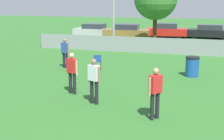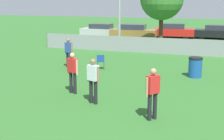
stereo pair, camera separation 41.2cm
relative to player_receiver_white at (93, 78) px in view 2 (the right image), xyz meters
name	(u,v)px [view 2 (the right image)]	position (x,y,z in m)	size (l,w,h in m)	color
fence_backline	(181,47)	(1.75, 11.36, -0.40)	(20.69, 0.07, 1.21)	gray
player_receiver_white	(93,78)	(0.00, 0.00, 0.00)	(0.53, 0.34, 1.65)	black
player_thrower_red	(153,90)	(2.32, -0.84, 0.00)	(0.42, 0.46, 1.65)	black
player_defender_red	(73,70)	(-1.25, 0.91, 0.00)	(0.53, 0.34, 1.65)	black
spectator_in_blue	(69,51)	(-3.60, 5.21, -0.02)	(0.52, 0.32, 1.62)	#191933
folding_chair_sideline	(101,61)	(-1.79, 5.37, -0.47)	(0.52, 0.52, 0.80)	#333338
trash_bin	(195,67)	(3.15, 5.24, -0.46)	(0.67, 0.67, 0.98)	#194C99
parked_car_silver	(101,30)	(-7.06, 19.24, -0.29)	(4.04, 1.81, 1.33)	black
parked_car_tan	(133,32)	(-3.61, 18.81, -0.26)	(4.42, 2.11, 1.40)	black
parked_car_red	(174,31)	(-0.12, 21.01, -0.26)	(4.04, 2.06, 1.40)	black
parked_car_dark	(218,32)	(4.01, 21.39, -0.30)	(4.49, 2.14, 1.33)	black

